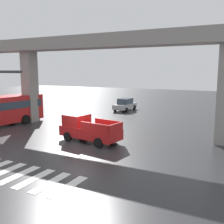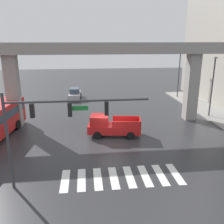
{
  "view_description": "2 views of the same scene",
  "coord_description": "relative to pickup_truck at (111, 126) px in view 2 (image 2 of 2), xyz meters",
  "views": [
    {
      "loc": [
        11.39,
        -16.42,
        5.69
      ],
      "look_at": [
        0.74,
        4.26,
        1.99
      ],
      "focal_mm": 42.53,
      "sensor_mm": 36.0,
      "label": 1
    },
    {
      "loc": [
        -2.32,
        -20.99,
        9.08
      ],
      "look_at": [
        0.34,
        2.4,
        2.06
      ],
      "focal_mm": 38.72,
      "sensor_mm": 36.0,
      "label": 2
    }
  ],
  "objects": [
    {
      "name": "pickup_truck",
      "position": [
        0.0,
        0.0,
        0.0
      ],
      "size": [
        5.32,
        2.64,
        2.08
      ],
      "color": "red",
      "rests_on": "ground"
    },
    {
      "name": "traffic_signal_mast",
      "position": [
        -4.51,
        -8.02,
        3.56
      ],
      "size": [
        8.69,
        0.32,
        6.2
      ],
      "color": "#38383D",
      "rests_on": "ground"
    },
    {
      "name": "elevated_overpass",
      "position": [
        -0.12,
        4.21,
        6.6
      ],
      "size": [
        52.51,
        2.29,
        8.87
      ],
      "color": "gray",
      "rests_on": "ground"
    },
    {
      "name": "crosswalk_stripes",
      "position": [
        -0.12,
        -7.63,
        -0.98
      ],
      "size": [
        8.25,
        2.8,
        0.01
      ],
      "color": "silver",
      "rests_on": "ground"
    },
    {
      "name": "sedan_silver",
      "position": [
        -4.09,
        16.29,
        -0.14
      ],
      "size": [
        2.06,
        4.35,
        1.72
      ],
      "color": "#A8AAAF",
      "rests_on": "ground"
    },
    {
      "name": "ground_plane",
      "position": [
        -0.12,
        -1.13,
        -0.99
      ],
      "size": [
        120.0,
        120.0,
        0.0
      ],
      "primitive_type": "plane",
      "color": "#2D2D30"
    },
    {
      "name": "street_lamp_far_north",
      "position": [
        12.64,
        15.27,
        3.57
      ],
      "size": [
        0.44,
        0.7,
        7.24
      ],
      "color": "#38383D",
      "rests_on": "ground"
    },
    {
      "name": "street_lamp_mid_block",
      "position": [
        12.64,
        4.75,
        3.57
      ],
      "size": [
        0.44,
        0.7,
        7.24
      ],
      "color": "#38383D",
      "rests_on": "ground"
    }
  ]
}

